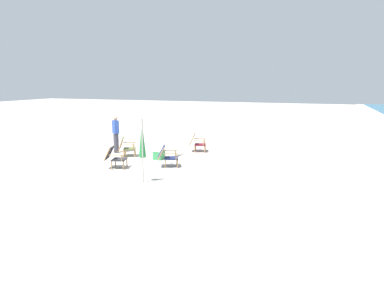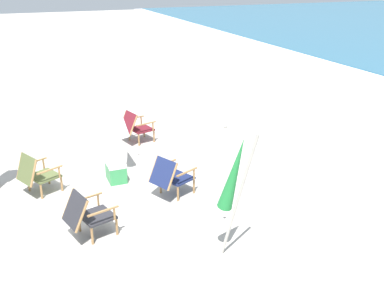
{
  "view_description": "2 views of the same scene",
  "coord_description": "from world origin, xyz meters",
  "views": [
    {
      "loc": [
        11.49,
        6.46,
        3.07
      ],
      "look_at": [
        -0.19,
        2.26,
        0.8
      ],
      "focal_mm": 32.0,
      "sensor_mm": 36.0,
      "label": 1
    },
    {
      "loc": [
        7.49,
        -1.0,
        4.02
      ],
      "look_at": [
        -0.45,
        2.21,
        0.66
      ],
      "focal_mm": 42.0,
      "sensor_mm": 36.0,
      "label": 2
    }
  ],
  "objects": [
    {
      "name": "person_near_chairs",
      "position": [
        -1.24,
        -1.65,
        0.84
      ],
      "size": [
        0.37,
        0.39,
        1.63
      ],
      "color": "#383842",
      "rests_on": "ground"
    },
    {
      "name": "beach_chair_far_center",
      "position": [
        -0.71,
        -0.85,
        0.43
      ],
      "size": [
        0.81,
        0.86,
        0.82
      ],
      "color": "#515B33",
      "rests_on": "ground"
    },
    {
      "name": "umbrella_furled_white",
      "position": [
        -1.13,
        0.86,
        1.33
      ],
      "size": [
        0.72,
        0.43,
        2.04
      ],
      "color": "#B7B2A8",
      "rests_on": "ground"
    },
    {
      "name": "beach_chair_back_right",
      "position": [
        1.14,
        -0.22,
        0.43
      ],
      "size": [
        0.75,
        0.87,
        0.79
      ],
      "color": "#28282D",
      "rests_on": "ground"
    },
    {
      "name": "beach_chair_front_right",
      "position": [
        -2.63,
        1.6,
        0.43
      ],
      "size": [
        0.74,
        0.85,
        0.8
      ],
      "color": "maroon",
      "rests_on": "ground"
    },
    {
      "name": "cooler_box",
      "position": [
        -0.72,
        0.66,
        0.2
      ],
      "size": [
        0.49,
        0.35,
        0.4
      ],
      "color": "#338C4C",
      "rests_on": "ground"
    },
    {
      "name": "ground_plane",
      "position": [
        0.0,
        0.0,
        0.0
      ],
      "size": [
        80.0,
        80.0,
        0.0
      ],
      "primitive_type": "plane",
      "color": "#B2AAA0"
    },
    {
      "name": "umbrella_furled_green",
      "position": [
        2.5,
        1.65,
        1.35
      ],
      "size": [
        0.6,
        0.43,
        2.07
      ],
      "color": "#B7B2A8",
      "rests_on": "ground"
    },
    {
      "name": "beach_chair_front_left",
      "position": [
        0.33,
        1.47,
        0.42
      ],
      "size": [
        0.83,
        0.92,
        0.79
      ],
      "color": "#19234C",
      "rests_on": "ground"
    }
  ]
}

